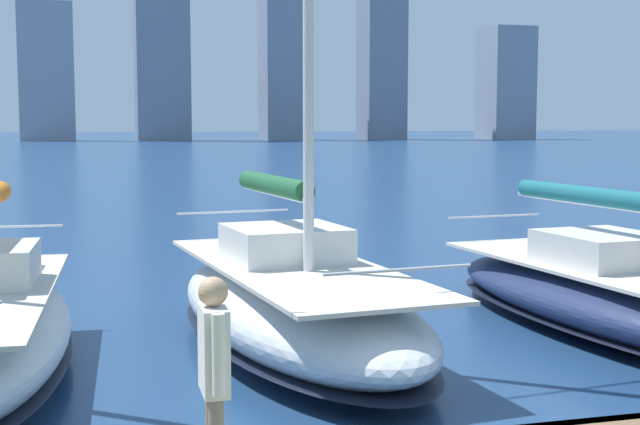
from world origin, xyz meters
TOP-DOWN VIEW (x-y plane):
  - city_skyline at (10.91, -159.79)m, footprint 169.70×17.59m
  - sailboat_teal at (-5.33, -6.71)m, footprint 3.76×9.43m
  - sailboat_forest at (0.27, -6.99)m, footprint 3.75×8.17m
  - person_white_shirt at (2.47, -0.54)m, footprint 0.24×0.64m

SIDE VIEW (x-z plane):
  - sailboat_teal at x=-5.33m, z-range -5.37..6.65m
  - sailboat_forest at x=0.27m, z-range -4.85..6.36m
  - person_white_shirt at x=2.47m, z-range 0.78..2.54m
  - city_skyline at x=10.91m, z-range -3.67..38.93m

